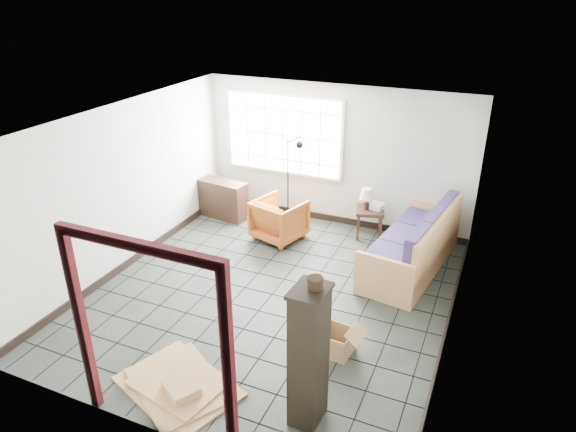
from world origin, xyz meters
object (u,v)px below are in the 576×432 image
at_px(armchair, 279,217).
at_px(side_table, 370,214).
at_px(futon_sofa, 416,248).
at_px(tall_shelf, 309,356).

xyz_separation_m(armchair, side_table, (1.44, 0.71, 0.03)).
height_order(futon_sofa, tall_shelf, tall_shelf).
height_order(futon_sofa, side_table, futon_sofa).
bearing_deg(tall_shelf, armchair, 121.10).
bearing_deg(side_table, futon_sofa, -40.38).
distance_m(futon_sofa, tall_shelf, 3.59).
distance_m(side_table, tall_shelf, 4.41).
bearing_deg(futon_sofa, armchair, -174.34).
xyz_separation_m(futon_sofa, tall_shelf, (-0.44, -3.53, 0.44)).
xyz_separation_m(futon_sofa, armchair, (-2.41, 0.12, 0.03)).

